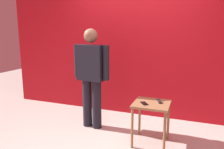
{
  "coord_description": "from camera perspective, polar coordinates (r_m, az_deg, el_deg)",
  "views": [
    {
      "loc": [
        1.04,
        -2.59,
        1.58
      ],
      "look_at": [
        -0.15,
        0.55,
        0.93
      ],
      "focal_mm": 34.95,
      "sensor_mm": 36.0,
      "label": 1
    }
  ],
  "objects": [
    {
      "name": "side_table",
      "position": [
        3.15,
        10.28,
        -9.09
      ],
      "size": [
        0.49,
        0.49,
        0.61
      ],
      "color": "olive",
      "rests_on": "ground_plane"
    },
    {
      "name": "tv_remote",
      "position": [
        3.18,
        12.28,
        -6.84
      ],
      "size": [
        0.1,
        0.18,
        0.02
      ],
      "primitive_type": "cube",
      "rotation": [
        0.0,
        0.0,
        0.33
      ],
      "color": "black",
      "rests_on": "side_table"
    },
    {
      "name": "back_wall_red",
      "position": [
        4.15,
        6.23,
        8.28
      ],
      "size": [
        5.44,
        0.12,
        2.77
      ],
      "primitive_type": "cube",
      "color": "#B30F19",
      "rests_on": "ground_plane"
    },
    {
      "name": "standing_person",
      "position": [
        3.56,
        -5.39,
        0.25
      ],
      "size": [
        0.65,
        0.26,
        1.64
      ],
      "color": "black",
      "rests_on": "ground_plane"
    },
    {
      "name": "ground_plane",
      "position": [
        3.2,
        -1.09,
        -18.51
      ],
      "size": [
        12.0,
        12.0,
        0.0
      ],
      "primitive_type": "plane",
      "color": "#B7B2A8"
    },
    {
      "name": "cell_phone",
      "position": [
        3.06,
        8.42,
        -7.48
      ],
      "size": [
        0.14,
        0.16,
        0.01
      ],
      "primitive_type": "cube",
      "rotation": [
        0.0,
        0.0,
        0.59
      ],
      "color": "black",
      "rests_on": "side_table"
    }
  ]
}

